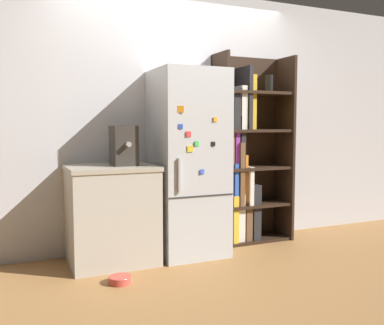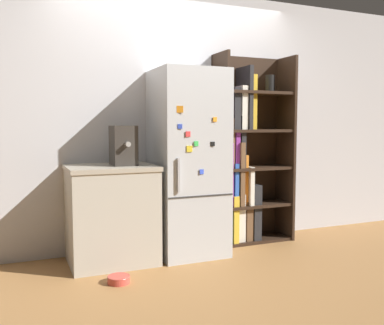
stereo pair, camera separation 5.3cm
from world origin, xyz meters
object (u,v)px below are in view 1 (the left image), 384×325
object	(u,v)px
espresso_machine	(124,146)
pet_bowl	(120,279)
bookshelf	(242,160)
refrigerator	(188,163)

from	to	relation	value
espresso_machine	pet_bowl	world-z (taller)	espresso_machine
bookshelf	espresso_machine	bearing A→B (deg)	-172.26
refrigerator	espresso_machine	xyz separation A→B (m)	(-0.63, -0.01, 0.18)
pet_bowl	refrigerator	bearing A→B (deg)	33.51
espresso_machine	pet_bowl	distance (m)	1.17
bookshelf	pet_bowl	size ratio (longest dim) A/B	10.96
bookshelf	espresso_machine	xyz separation A→B (m)	(-1.33, -0.18, 0.19)
refrigerator	pet_bowl	distance (m)	1.29
espresso_machine	pet_bowl	bearing A→B (deg)	-108.97
refrigerator	pet_bowl	world-z (taller)	refrigerator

